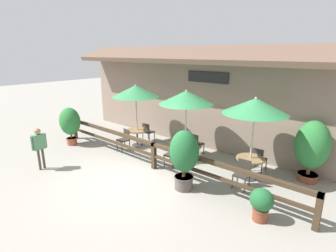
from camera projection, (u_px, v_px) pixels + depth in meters
The scene contains 20 objects.
ground_plane at pixel (132, 179), 8.50m from camera, with size 60.00×60.00×0.00m, color gray.
building_facade at pixel (204, 97), 10.91m from camera, with size 14.28×1.49×4.23m.
patio_railing at pixel (154, 150), 9.08m from camera, with size 10.40×0.14×0.95m.
patio_umbrella_near at pixel (136, 91), 10.90m from camera, with size 1.98×1.98×2.68m.
dining_table_near at pixel (137, 133), 11.40m from camera, with size 0.90×0.90×0.72m.
chair_near_streetside at pixel (124, 139), 10.94m from camera, with size 0.47×0.47×0.86m.
chair_near_wallside at pixel (148, 131), 11.96m from camera, with size 0.45×0.45×0.86m.
patio_umbrella_middle at pixel (186, 97), 9.37m from camera, with size 1.98×1.98×2.68m.
dining_table_middle at pixel (185, 145), 9.87m from camera, with size 0.90×0.90×0.72m.
chair_middle_streetside at pixel (173, 153), 9.38m from camera, with size 0.46×0.46×0.86m.
chair_middle_wallside at pixel (196, 143), 10.42m from camera, with size 0.47×0.47×0.86m.
patio_umbrella_far at pixel (255, 106), 7.88m from camera, with size 1.98×1.98×2.68m.
dining_table_far at pixel (250, 162), 8.38m from camera, with size 0.90×0.90×0.72m.
chair_far_streetside at pixel (242, 173), 7.85m from camera, with size 0.45×0.45×0.86m.
chair_far_wallside at pixel (258, 158), 8.91m from camera, with size 0.42×0.42×0.86m.
potted_plant_corner_fern at pixel (261, 203), 6.29m from camera, with size 0.57×0.51×0.84m.
potted_plant_small_flowering at pixel (184, 155), 7.61m from camera, with size 0.89×0.80×1.83m.
potted_plant_tall_tropical at pixel (70, 122), 11.38m from camera, with size 0.95×0.86×1.67m.
potted_plant_entrance_palm at pixel (312, 147), 8.06m from camera, with size 1.02×0.92×1.99m.
pedestrian at pixel (39, 143), 8.96m from camera, with size 0.20×0.53×1.49m.
Camera 1 is at (5.91, -5.09, 3.97)m, focal length 28.00 mm.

